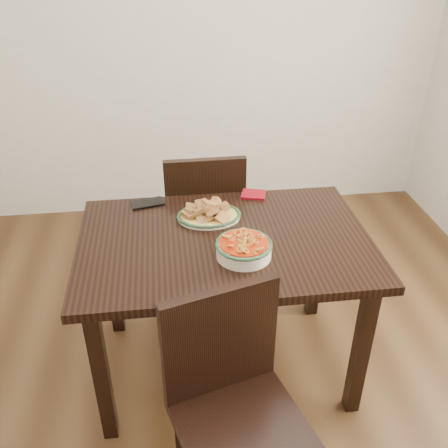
{
  "coord_description": "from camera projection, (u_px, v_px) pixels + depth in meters",
  "views": [
    {
      "loc": [
        -0.2,
        -1.69,
        1.9
      ],
      "look_at": [
        0.03,
        0.09,
        0.81
      ],
      "focal_mm": 40.0,
      "sensor_mm": 36.0,
      "label": 1
    }
  ],
  "objects": [
    {
      "name": "wall_back",
      "position": [
        188.0,
        30.0,
        3.25
      ],
      "size": [
        3.5,
        0.1,
        2.6
      ],
      "primitive_type": "cube",
      "color": "beige",
      "rests_on": "ground"
    },
    {
      "name": "noodle_bowl",
      "position": [
        244.0,
        247.0,
        1.99
      ],
      "size": [
        0.23,
        0.23,
        0.08
      ],
      "color": "white",
      "rests_on": "dining_table"
    },
    {
      "name": "fish_plate",
      "position": [
        209.0,
        210.0,
        2.24
      ],
      "size": [
        0.28,
        0.22,
        0.11
      ],
      "color": "#F0E7CA",
      "rests_on": "dining_table"
    },
    {
      "name": "napkin",
      "position": [
        254.0,
        194.0,
        2.45
      ],
      "size": [
        0.14,
        0.12,
        0.01
      ],
      "primitive_type": "cube",
      "rotation": [
        0.0,
        0.0,
        -0.28
      ],
      "color": "maroon",
      "rests_on": "dining_table"
    },
    {
      "name": "smartphone",
      "position": [
        147.0,
        203.0,
        2.38
      ],
      "size": [
        0.17,
        0.11,
        0.01
      ],
      "primitive_type": "cube",
      "rotation": [
        0.0,
        0.0,
        0.22
      ],
      "color": "black",
      "rests_on": "dining_table"
    },
    {
      "name": "chair_near",
      "position": [
        232.0,
        397.0,
        1.72
      ],
      "size": [
        0.52,
        0.52,
        0.89
      ],
      "rotation": [
        0.0,
        0.0,
        0.28
      ],
      "color": "black",
      "rests_on": "ground"
    },
    {
      "name": "floor",
      "position": [
        221.0,
        375.0,
        2.44
      ],
      "size": [
        3.5,
        3.5,
        0.0
      ],
      "primitive_type": "plane",
      "color": "#3A2512",
      "rests_on": "ground"
    },
    {
      "name": "dining_table",
      "position": [
        225.0,
        257.0,
        2.17
      ],
      "size": [
        1.24,
        0.83,
        0.75
      ],
      "color": "black",
      "rests_on": "ground"
    },
    {
      "name": "chair_far",
      "position": [
        204.0,
        216.0,
        2.78
      ],
      "size": [
        0.42,
        0.42,
        0.89
      ],
      "rotation": [
        0.0,
        0.0,
        3.15
      ],
      "color": "black",
      "rests_on": "ground"
    }
  ]
}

